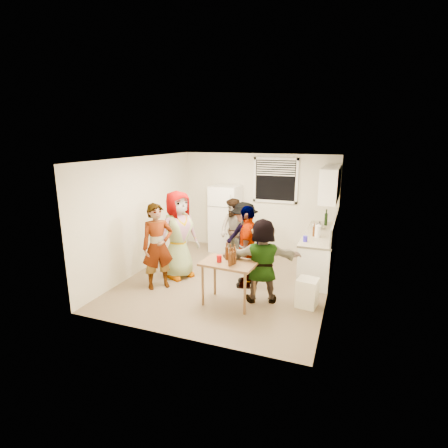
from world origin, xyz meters
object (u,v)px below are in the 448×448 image
at_px(red_cup, 219,262).
at_px(guest_back_left, 234,262).
at_px(trash_bin, 307,293).
at_px(guest_grey, 180,276).
at_px(blue_cup, 305,242).
at_px(guest_black, 247,285).
at_px(guest_orange, 261,300).
at_px(kettle, 319,229).
at_px(beer_bottle_counter, 314,236).
at_px(serving_table, 229,304).
at_px(guest_back_right, 244,271).
at_px(wine_bottle, 326,225).
at_px(refrigerator, 226,218).
at_px(guest_stripe, 160,287).
at_px(beer_bottle_table, 230,259).

xyz_separation_m(red_cup, guest_back_left, (-0.46, 2.10, -0.79)).
height_order(trash_bin, guest_grey, trash_bin).
bearing_deg(blue_cup, guest_black, -156.20).
relative_size(guest_grey, guest_orange, 1.20).
bearing_deg(guest_black, guest_orange, 29.77).
xyz_separation_m(kettle, beer_bottle_counter, (-0.05, -0.65, -0.00)).
height_order(beer_bottle_counter, trash_bin, beer_bottle_counter).
height_order(kettle, guest_orange, kettle).
relative_size(trash_bin, guest_black, 0.31).
relative_size(kettle, serving_table, 0.24).
xyz_separation_m(serving_table, guest_back_left, (-0.62, 2.05, 0.00)).
distance_m(guest_back_left, guest_back_right, 0.62).
bearing_deg(beer_bottle_counter, trash_bin, -86.17).
bearing_deg(guest_back_left, beer_bottle_counter, 18.12).
height_order(wine_bottle, trash_bin, wine_bottle).
xyz_separation_m(serving_table, guest_back_right, (-0.22, 1.57, 0.00)).
relative_size(beer_bottle_counter, guest_black, 0.12).
distance_m(wine_bottle, blue_cup, 1.51).
distance_m(guest_back_left, guest_black, 1.36).
xyz_separation_m(guest_back_left, guest_black, (0.69, -1.17, 0.00)).
bearing_deg(serving_table, guest_grey, 150.10).
xyz_separation_m(wine_bottle, beer_bottle_counter, (-0.15, -1.04, -0.00)).
height_order(refrigerator, serving_table, refrigerator).
bearing_deg(red_cup, wine_bottle, 61.98).
bearing_deg(guest_grey, refrigerator, 20.09).
distance_m(serving_table, guest_back_left, 2.14).
bearing_deg(wine_bottle, guest_grey, -144.23).
bearing_deg(beer_bottle_counter, guest_stripe, -149.94).
xyz_separation_m(trash_bin, serving_table, (-1.31, -0.41, -0.25)).
relative_size(blue_cup, guest_back_right, 0.07).
bearing_deg(beer_bottle_table, wine_bottle, 62.44).
distance_m(kettle, trash_bin, 2.13).
bearing_deg(wine_bottle, beer_bottle_counter, -98.22).
distance_m(guest_back_left, guest_orange, 2.06).
bearing_deg(guest_orange, beer_bottle_table, -0.21).
xyz_separation_m(guest_grey, guest_black, (1.48, 0.06, 0.00)).
bearing_deg(guest_orange, wine_bottle, -128.39).
bearing_deg(serving_table, refrigerator, 111.61).
bearing_deg(trash_bin, guest_back_right, 142.83).
bearing_deg(blue_cup, refrigerator, 145.99).
xyz_separation_m(trash_bin, guest_black, (-1.25, 0.47, -0.25)).
xyz_separation_m(beer_bottle_counter, guest_grey, (-2.64, -0.97, -0.90)).
bearing_deg(guest_back_left, beer_bottle_table, -46.35).
bearing_deg(guest_back_right, guest_stripe, -110.18).
bearing_deg(blue_cup, wine_bottle, 79.99).
height_order(serving_table, guest_black, serving_table).
xyz_separation_m(guest_grey, guest_orange, (1.93, -0.48, 0.00)).
bearing_deg(guest_back_right, red_cup, -64.51).
relative_size(beer_bottle_table, guest_back_left, 0.14).
xyz_separation_m(beer_bottle_counter, red_cup, (-1.38, -1.84, -0.11)).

